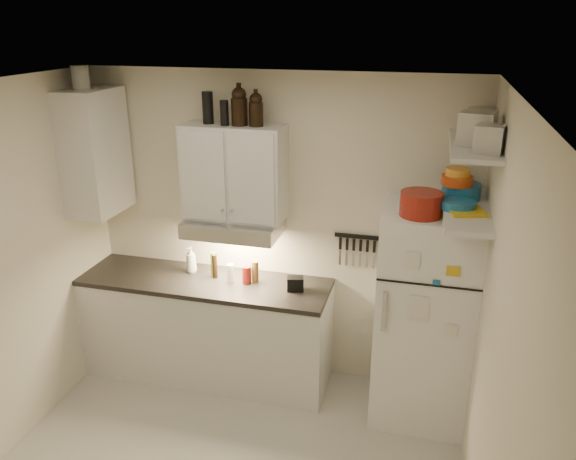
# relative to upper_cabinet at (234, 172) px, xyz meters

# --- Properties ---
(ceiling) EXTENTS (3.20, 3.00, 0.02)m
(ceiling) POSITION_rel_upper_cabinet_xyz_m (0.30, -1.33, 0.78)
(ceiling) COLOR white
(ceiling) RESTS_ON ground
(back_wall) EXTENTS (3.20, 0.02, 2.60)m
(back_wall) POSITION_rel_upper_cabinet_xyz_m (0.30, 0.18, -0.53)
(back_wall) COLOR beige
(back_wall) RESTS_ON ground
(right_wall) EXTENTS (0.02, 3.00, 2.60)m
(right_wall) POSITION_rel_upper_cabinet_xyz_m (1.91, -1.33, -0.53)
(right_wall) COLOR beige
(right_wall) RESTS_ON ground
(base_cabinet) EXTENTS (2.10, 0.60, 0.88)m
(base_cabinet) POSITION_rel_upper_cabinet_xyz_m (-0.25, -0.14, -1.39)
(base_cabinet) COLOR silver
(base_cabinet) RESTS_ON floor
(countertop) EXTENTS (2.10, 0.62, 0.04)m
(countertop) POSITION_rel_upper_cabinet_xyz_m (-0.25, -0.14, -0.93)
(countertop) COLOR black
(countertop) RESTS_ON base_cabinet
(upper_cabinet) EXTENTS (0.80, 0.33, 0.75)m
(upper_cabinet) POSITION_rel_upper_cabinet_xyz_m (0.00, 0.00, 0.00)
(upper_cabinet) COLOR silver
(upper_cabinet) RESTS_ON back_wall
(side_cabinet) EXTENTS (0.33, 0.55, 1.00)m
(side_cabinet) POSITION_rel_upper_cabinet_xyz_m (-1.14, -0.14, 0.12)
(side_cabinet) COLOR silver
(side_cabinet) RESTS_ON left_wall
(range_hood) EXTENTS (0.76, 0.46, 0.12)m
(range_hood) POSITION_rel_upper_cabinet_xyz_m (0.00, -0.06, -0.44)
(range_hood) COLOR silver
(range_hood) RESTS_ON back_wall
(fridge) EXTENTS (0.70, 0.68, 1.70)m
(fridge) POSITION_rel_upper_cabinet_xyz_m (1.55, -0.18, -0.98)
(fridge) COLOR white
(fridge) RESTS_ON floor
(shelf_hi) EXTENTS (0.30, 0.95, 0.03)m
(shelf_hi) POSITION_rel_upper_cabinet_xyz_m (1.75, -0.31, 0.38)
(shelf_hi) COLOR silver
(shelf_hi) RESTS_ON right_wall
(shelf_lo) EXTENTS (0.30, 0.95, 0.03)m
(shelf_lo) POSITION_rel_upper_cabinet_xyz_m (1.75, -0.31, -0.07)
(shelf_lo) COLOR silver
(shelf_lo) RESTS_ON right_wall
(knife_strip) EXTENTS (0.42, 0.02, 0.03)m
(knife_strip) POSITION_rel_upper_cabinet_xyz_m (1.00, 0.15, -0.51)
(knife_strip) COLOR black
(knife_strip) RESTS_ON back_wall
(dutch_oven) EXTENTS (0.31, 0.31, 0.17)m
(dutch_oven) POSITION_rel_upper_cabinet_xyz_m (1.45, -0.32, -0.04)
(dutch_oven) COLOR maroon
(dutch_oven) RESTS_ON fridge
(book_stack) EXTENTS (0.28, 0.32, 0.09)m
(book_stack) POSITION_rel_upper_cabinet_xyz_m (1.74, -0.38, -0.08)
(book_stack) COLOR gold
(book_stack) RESTS_ON fridge
(spice_jar) EXTENTS (0.08, 0.08, 0.10)m
(spice_jar) POSITION_rel_upper_cabinet_xyz_m (1.55, -0.23, -0.07)
(spice_jar) COLOR silver
(spice_jar) RESTS_ON fridge
(stock_pot) EXTENTS (0.29, 0.29, 0.17)m
(stock_pot) POSITION_rel_upper_cabinet_xyz_m (1.82, 0.04, 0.48)
(stock_pot) COLOR silver
(stock_pot) RESTS_ON shelf_hi
(tin_a) EXTENTS (0.24, 0.22, 0.21)m
(tin_a) POSITION_rel_upper_cabinet_xyz_m (1.75, -0.39, 0.49)
(tin_a) COLOR #AAAAAD
(tin_a) RESTS_ON shelf_hi
(tin_b) EXTENTS (0.20, 0.20, 0.16)m
(tin_b) POSITION_rel_upper_cabinet_xyz_m (1.82, -0.57, 0.47)
(tin_b) COLOR #AAAAAD
(tin_b) RESTS_ON shelf_hi
(bowl_teal) EXTENTS (0.27, 0.27, 0.11)m
(bowl_teal) POSITION_rel_upper_cabinet_xyz_m (1.71, -0.09, 0.00)
(bowl_teal) COLOR #1B6595
(bowl_teal) RESTS_ON shelf_lo
(bowl_orange) EXTENTS (0.22, 0.22, 0.07)m
(bowl_orange) POSITION_rel_upper_cabinet_xyz_m (1.68, -0.14, 0.09)
(bowl_orange) COLOR #C04212
(bowl_orange) RESTS_ON bowl_teal
(bowl_yellow) EXTENTS (0.17, 0.17, 0.05)m
(bowl_yellow) POSITION_rel_upper_cabinet_xyz_m (1.68, -0.14, 0.15)
(bowl_yellow) COLOR orange
(bowl_yellow) RESTS_ON bowl_orange
(plates) EXTENTS (0.27, 0.27, 0.06)m
(plates) POSITION_rel_upper_cabinet_xyz_m (1.69, -0.34, -0.02)
(plates) COLOR #1B6595
(plates) RESTS_ON shelf_lo
(growler_a) EXTENTS (0.14, 0.14, 0.29)m
(growler_a) POSITION_rel_upper_cabinet_xyz_m (0.06, -0.02, 0.52)
(growler_a) COLOR black
(growler_a) RESTS_ON upper_cabinet
(growler_b) EXTENTS (0.11, 0.11, 0.25)m
(growler_b) POSITION_rel_upper_cabinet_xyz_m (0.20, -0.02, 0.50)
(growler_b) COLOR black
(growler_b) RESTS_ON upper_cabinet
(thermos_a) EXTENTS (0.07, 0.07, 0.19)m
(thermos_a) POSITION_rel_upper_cabinet_xyz_m (-0.05, -0.05, 0.47)
(thermos_a) COLOR black
(thermos_a) RESTS_ON upper_cabinet
(thermos_b) EXTENTS (0.09, 0.09, 0.24)m
(thermos_b) POSITION_rel_upper_cabinet_xyz_m (-0.20, -0.01, 0.50)
(thermos_b) COLOR black
(thermos_b) RESTS_ON upper_cabinet
(side_jar) EXTENTS (0.13, 0.13, 0.18)m
(side_jar) POSITION_rel_upper_cabinet_xyz_m (-1.17, -0.16, 0.71)
(side_jar) COLOR silver
(side_jar) RESTS_ON side_cabinet
(soap_bottle) EXTENTS (0.13, 0.13, 0.26)m
(soap_bottle) POSITION_rel_upper_cabinet_xyz_m (-0.41, -0.02, -0.78)
(soap_bottle) COLOR silver
(soap_bottle) RESTS_ON countertop
(pepper_mill) EXTENTS (0.07, 0.07, 0.18)m
(pepper_mill) POSITION_rel_upper_cabinet_xyz_m (0.17, -0.06, -0.81)
(pepper_mill) COLOR brown
(pepper_mill) RESTS_ON countertop
(oil_bottle) EXTENTS (0.05, 0.05, 0.23)m
(oil_bottle) POSITION_rel_upper_cabinet_xyz_m (-0.19, -0.07, -0.79)
(oil_bottle) COLOR #526318
(oil_bottle) RESTS_ON countertop
(vinegar_bottle) EXTENTS (0.05, 0.05, 0.21)m
(vinegar_bottle) POSITION_rel_upper_cabinet_xyz_m (-0.18, -0.07, -0.80)
(vinegar_bottle) COLOR black
(vinegar_bottle) RESTS_ON countertop
(clear_bottle) EXTENTS (0.07, 0.07, 0.16)m
(clear_bottle) POSITION_rel_upper_cabinet_xyz_m (-0.02, -0.12, -0.82)
(clear_bottle) COLOR silver
(clear_bottle) RESTS_ON countertop
(red_jar) EXTENTS (0.10, 0.10, 0.15)m
(red_jar) POSITION_rel_upper_cabinet_xyz_m (0.11, -0.11, -0.83)
(red_jar) COLOR maroon
(red_jar) RESTS_ON countertop
(caddy) EXTENTS (0.15, 0.12, 0.11)m
(caddy) POSITION_rel_upper_cabinet_xyz_m (0.53, -0.13, -0.85)
(caddy) COLOR black
(caddy) RESTS_ON countertop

